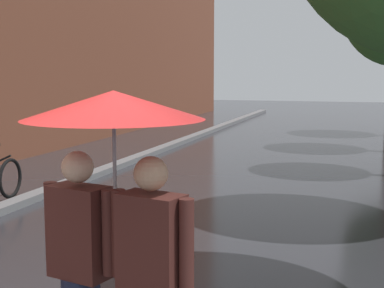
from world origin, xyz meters
name	(u,v)px	position (x,y,z in m)	size (l,w,h in m)	color
kerb_strip	(134,159)	(-3.20, 10.00, 0.06)	(0.30, 36.00, 0.12)	slate
couple_under_umbrella	(114,198)	(0.68, 0.55, 1.39)	(1.15, 1.14, 2.06)	#1E233D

